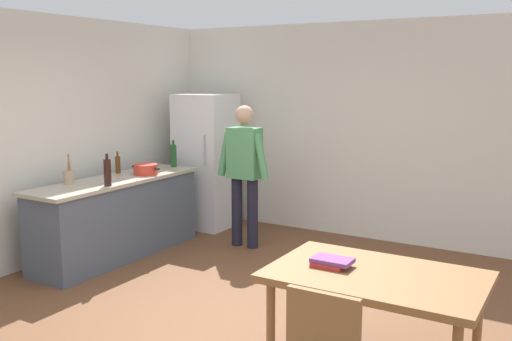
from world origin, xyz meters
The scene contains 13 objects.
ground_plane centered at (0.00, 0.00, 0.00)m, with size 14.00×14.00×0.00m, color brown.
wall_back centered at (0.00, 3.00, 1.35)m, with size 6.40×0.12×2.70m, color silver.
wall_left centered at (-2.60, 0.20, 1.35)m, with size 0.12×5.60×2.70m, color silver.
kitchen_counter centered at (-2.00, 0.80, 0.45)m, with size 0.64×2.20×0.90m.
refrigerator centered at (-1.90, 2.40, 0.90)m, with size 0.70×0.67×1.80m.
person centered at (-0.95, 1.85, 0.98)m, with size 0.70×0.22×1.70m.
dining_table centered at (1.40, -0.30, 0.67)m, with size 1.40×0.90×0.75m.
cooking_pot centered at (-1.90, 1.18, 0.96)m, with size 0.40×0.28×0.12m.
utensil_jar centered at (-2.22, 0.32, 0.98)m, with size 0.11×0.11×0.32m.
bottle_wine_dark centered at (-1.77, 0.45, 1.05)m, with size 0.08×0.08×0.34m.
bottle_wine_green centered at (-1.97, 1.79, 1.05)m, with size 0.08×0.08×0.34m.
bottle_beer_brown centered at (-2.24, 1.08, 1.01)m, with size 0.06×0.06×0.26m.
book_stack centered at (1.09, -0.33, 0.78)m, with size 0.27×0.19×0.06m.
Camera 1 is at (2.54, -3.79, 2.04)m, focal length 39.85 mm.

